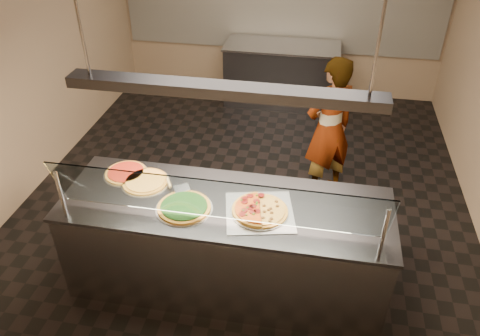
% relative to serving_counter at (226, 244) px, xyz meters
% --- Properties ---
extents(ground, '(5.00, 6.00, 0.02)m').
position_rel_serving_counter_xyz_m(ground, '(-0.04, 1.28, -0.48)').
color(ground, black).
rests_on(ground, ground).
extents(wall_front, '(5.00, 0.02, 3.00)m').
position_rel_serving_counter_xyz_m(wall_front, '(-0.04, -1.73, 1.03)').
color(wall_front, '#91775D').
rests_on(wall_front, ground).
extents(wall_left, '(0.02, 6.00, 3.00)m').
position_rel_serving_counter_xyz_m(wall_left, '(-2.55, 1.28, 1.03)').
color(wall_left, '#91775D').
rests_on(wall_left, ground).
extents(tile_band, '(4.90, 0.02, 1.20)m').
position_rel_serving_counter_xyz_m(tile_band, '(-0.04, 4.26, 0.83)').
color(tile_band, silver).
rests_on(tile_band, wall_back).
extents(serving_counter, '(2.76, 0.94, 0.93)m').
position_rel_serving_counter_xyz_m(serving_counter, '(0.00, 0.00, 0.00)').
color(serving_counter, '#B7B7BC').
rests_on(serving_counter, ground).
extents(sneeze_guard, '(2.52, 0.18, 0.54)m').
position_rel_serving_counter_xyz_m(sneeze_guard, '(0.00, -0.34, 0.76)').
color(sneeze_guard, '#B7B7BC').
rests_on(sneeze_guard, serving_counter).
extents(perforated_tray, '(0.64, 0.64, 0.01)m').
position_rel_serving_counter_xyz_m(perforated_tray, '(0.30, -0.06, 0.47)').
color(perforated_tray, silver).
rests_on(perforated_tray, serving_counter).
extents(half_pizza_pepperoni, '(0.31, 0.48, 0.05)m').
position_rel_serving_counter_xyz_m(half_pizza_pepperoni, '(0.19, -0.06, 0.50)').
color(half_pizza_pepperoni, '#A06C25').
rests_on(half_pizza_pepperoni, perforated_tray).
extents(half_pizza_sausage, '(0.31, 0.48, 0.04)m').
position_rel_serving_counter_xyz_m(half_pizza_sausage, '(0.40, -0.07, 0.49)').
color(half_pizza_sausage, '#A06C25').
rests_on(half_pizza_sausage, perforated_tray).
extents(pizza_spinach, '(0.47, 0.47, 0.03)m').
position_rel_serving_counter_xyz_m(pizza_spinach, '(-0.32, -0.13, 0.48)').
color(pizza_spinach, silver).
rests_on(pizza_spinach, serving_counter).
extents(pizza_cheese, '(0.42, 0.42, 0.03)m').
position_rel_serving_counter_xyz_m(pizza_cheese, '(-0.75, 0.15, 0.48)').
color(pizza_cheese, silver).
rests_on(pizza_cheese, serving_counter).
extents(pizza_tomato, '(0.39, 0.39, 0.03)m').
position_rel_serving_counter_xyz_m(pizza_tomato, '(-0.97, 0.25, 0.48)').
color(pizza_tomato, silver).
rests_on(pizza_tomato, serving_counter).
extents(pizza_spatula, '(0.26, 0.20, 0.02)m').
position_rel_serving_counter_xyz_m(pizza_spatula, '(-0.48, 0.14, 0.49)').
color(pizza_spatula, '#B7B7BC').
rests_on(pizza_spatula, pizza_spinach).
extents(prep_table, '(1.72, 0.74, 0.93)m').
position_rel_serving_counter_xyz_m(prep_table, '(0.06, 3.83, 0.00)').
color(prep_table, '#3A3A40').
rests_on(prep_table, ground).
extents(worker, '(0.72, 0.68, 1.65)m').
position_rel_serving_counter_xyz_m(worker, '(0.81, 1.59, 0.36)').
color(worker, '#3A3344').
rests_on(worker, ground).
extents(heat_lamp_housing, '(2.30, 0.18, 0.08)m').
position_rel_serving_counter_xyz_m(heat_lamp_housing, '(0.00, 0.00, 1.48)').
color(heat_lamp_housing, '#3A3A40').
rests_on(heat_lamp_housing, ceiling).
extents(lamp_rod_left, '(0.02, 0.02, 1.01)m').
position_rel_serving_counter_xyz_m(lamp_rod_left, '(-1.00, 0.00, 2.03)').
color(lamp_rod_left, '#B7B7BC').
rests_on(lamp_rod_left, ceiling).
extents(lamp_rod_right, '(0.02, 0.02, 1.01)m').
position_rel_serving_counter_xyz_m(lamp_rod_right, '(1.00, 0.00, 2.03)').
color(lamp_rod_right, '#B7B7BC').
rests_on(lamp_rod_right, ceiling).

